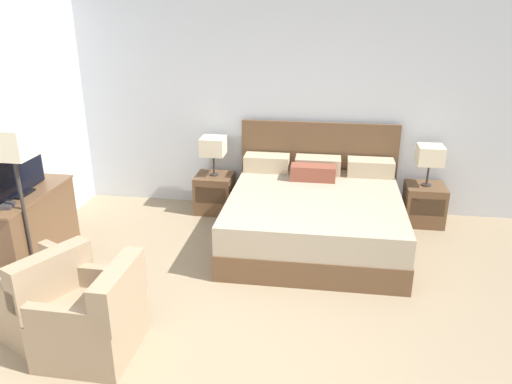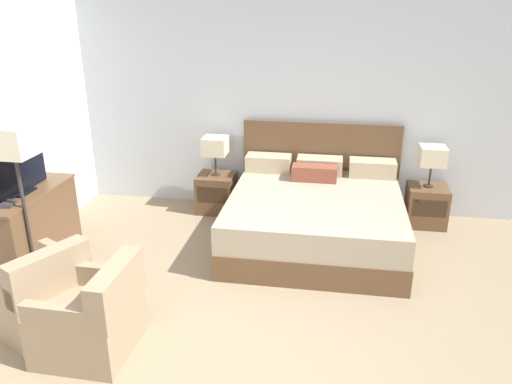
% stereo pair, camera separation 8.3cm
% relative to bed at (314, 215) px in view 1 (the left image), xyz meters
% --- Properties ---
extents(ground_plane, '(9.85, 9.85, 0.00)m').
position_rel_bed_xyz_m(ground_plane, '(-0.57, -2.31, -0.32)').
color(ground_plane, '#998466').
extents(wall_back, '(6.30, 0.06, 2.77)m').
position_rel_bed_xyz_m(wall_back, '(-0.57, 1.01, 1.06)').
color(wall_back, silver).
rests_on(wall_back, ground).
extents(bed, '(1.96, 2.00, 1.17)m').
position_rel_bed_xyz_m(bed, '(0.00, 0.00, 0.00)').
color(bed, brown).
rests_on(bed, ground).
extents(nightstand_left, '(0.47, 0.45, 0.49)m').
position_rel_bed_xyz_m(nightstand_left, '(-1.31, 0.69, -0.08)').
color(nightstand_left, brown).
rests_on(nightstand_left, ground).
extents(nightstand_right, '(0.47, 0.45, 0.49)m').
position_rel_bed_xyz_m(nightstand_right, '(1.31, 0.69, -0.08)').
color(nightstand_right, brown).
rests_on(nightstand_right, ground).
extents(table_lamp_left, '(0.30, 0.30, 0.50)m').
position_rel_bed_xyz_m(table_lamp_left, '(-1.31, 0.69, 0.55)').
color(table_lamp_left, '#332D28').
rests_on(table_lamp_left, nightstand_left).
extents(table_lamp_right, '(0.30, 0.30, 0.50)m').
position_rel_bed_xyz_m(table_lamp_right, '(1.31, 0.69, 0.55)').
color(table_lamp_right, '#332D28').
rests_on(table_lamp_right, nightstand_right).
extents(dresser, '(0.46, 1.19, 0.79)m').
position_rel_bed_xyz_m(dresser, '(-2.87, -0.97, 0.09)').
color(dresser, brown).
rests_on(dresser, ground).
extents(tv, '(0.18, 0.85, 0.57)m').
position_rel_bed_xyz_m(tv, '(-2.87, -1.01, 0.75)').
color(tv, black).
rests_on(tv, dresser).
extents(book_red_cover, '(0.26, 0.20, 0.03)m').
position_rel_bed_xyz_m(book_red_cover, '(-2.86, -1.34, 0.49)').
color(book_red_cover, '#383333').
rests_on(book_red_cover, dresser).
extents(armchair_by_window, '(0.92, 0.92, 0.76)m').
position_rel_bed_xyz_m(armchair_by_window, '(-2.19, -1.96, -0.04)').
color(armchair_by_window, '#9E8466').
rests_on(armchair_by_window, ground).
extents(armchair_companion, '(0.70, 0.69, 0.76)m').
position_rel_bed_xyz_m(armchair_companion, '(-1.60, -2.20, -0.04)').
color(armchair_companion, '#9E8466').
rests_on(armchair_companion, ground).
extents(floor_lamp, '(0.37, 0.37, 1.56)m').
position_rel_bed_xyz_m(floor_lamp, '(-2.62, -1.35, 1.01)').
color(floor_lamp, '#332D28').
rests_on(floor_lamp, ground).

